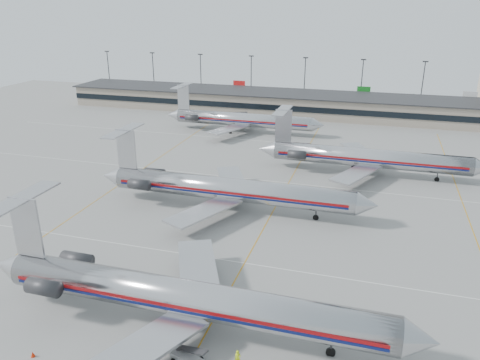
% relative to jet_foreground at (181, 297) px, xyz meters
% --- Properties ---
extents(ground, '(260.00, 260.00, 0.00)m').
position_rel_jet_foreground_xyz_m(ground, '(2.72, 3.95, -3.63)').
color(ground, gray).
rests_on(ground, ground).
extents(apron_markings, '(160.00, 0.15, 0.02)m').
position_rel_jet_foreground_xyz_m(apron_markings, '(2.72, 13.95, -3.62)').
color(apron_markings, silver).
rests_on(apron_markings, ground).
extents(terminal, '(162.00, 17.00, 6.25)m').
position_rel_jet_foreground_xyz_m(terminal, '(2.72, 101.92, -0.48)').
color(terminal, gray).
rests_on(terminal, ground).
extents(light_mast_row, '(163.60, 0.40, 15.28)m').
position_rel_jet_foreground_xyz_m(light_mast_row, '(2.72, 115.95, 4.95)').
color(light_mast_row, '#38383D').
rests_on(light_mast_row, ground).
extents(jet_foreground, '(47.86, 28.18, 12.53)m').
position_rel_jet_foreground_xyz_m(jet_foreground, '(0.00, 0.00, 0.00)').
color(jet_foreground, '#BCBCC0').
rests_on(jet_foreground, ground).
extents(jet_second_row, '(46.42, 27.33, 12.15)m').
position_rel_jet_foreground_xyz_m(jet_second_row, '(-5.09, 29.62, -0.11)').
color(jet_second_row, '#BCBCC0').
rests_on(jet_second_row, ground).
extents(jet_third_row, '(43.83, 26.96, 11.98)m').
position_rel_jet_foreground_xyz_m(jet_third_row, '(15.78, 52.94, -0.16)').
color(jet_third_row, '#BCBCC0').
rests_on(jet_third_row, ground).
extents(jet_back_row, '(42.13, 25.91, 11.52)m').
position_rel_jet_foreground_xyz_m(jet_back_row, '(-16.60, 76.73, -0.29)').
color(jet_back_row, '#BCBCC0').
rests_on(jet_back_row, ground).
extents(belt_loader, '(4.10, 2.25, 2.10)m').
position_rel_jet_foreground_xyz_m(belt_loader, '(2.51, -4.72, -3.07)').
color(belt_loader, '#A5A5A5').
rests_on(belt_loader, ground).
extents(ramp_worker_near, '(0.69, 0.55, 1.64)m').
position_rel_jet_foreground_xyz_m(ramp_worker_near, '(7.15, -3.80, -2.81)').
color(ramp_worker_near, '#D0E815').
rests_on(ramp_worker_near, ground).
extents(cone_left, '(0.54, 0.54, 0.56)m').
position_rel_jet_foreground_xyz_m(cone_left, '(-12.00, -8.29, -3.35)').
color(cone_left, red).
rests_on(cone_left, ground).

